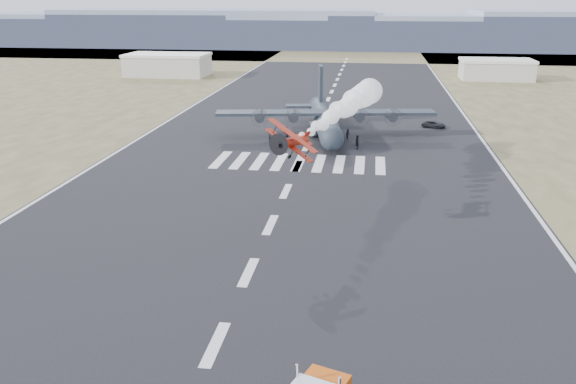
% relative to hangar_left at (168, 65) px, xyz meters
% --- Properties ---
extents(ground, '(500.00, 500.00, 0.00)m').
position_rel_hangar_left_xyz_m(ground, '(52.00, -145.00, -3.41)').
color(ground, black).
rests_on(ground, ground).
extents(scrub_far, '(500.00, 80.00, 0.00)m').
position_rel_hangar_left_xyz_m(scrub_far, '(52.00, 85.00, -3.41)').
color(scrub_far, brown).
rests_on(scrub_far, ground).
extents(runway_markings, '(60.00, 260.00, 0.01)m').
position_rel_hangar_left_xyz_m(runway_markings, '(52.00, -85.00, -3.40)').
color(runway_markings, silver).
rests_on(runway_markings, ground).
extents(ridge_seg_b, '(150.00, 50.00, 15.00)m').
position_rel_hangar_left_xyz_m(ridge_seg_b, '(-78.00, 115.00, 4.09)').
color(ridge_seg_b, gray).
rests_on(ridge_seg_b, ground).
extents(ridge_seg_c, '(150.00, 50.00, 17.00)m').
position_rel_hangar_left_xyz_m(ridge_seg_c, '(-13.00, 115.00, 5.09)').
color(ridge_seg_c, gray).
rests_on(ridge_seg_c, ground).
extents(ridge_seg_d, '(150.00, 50.00, 13.00)m').
position_rel_hangar_left_xyz_m(ridge_seg_d, '(52.00, 115.00, 3.09)').
color(ridge_seg_d, gray).
rests_on(ridge_seg_d, ground).
extents(ridge_seg_e, '(150.00, 50.00, 15.00)m').
position_rel_hangar_left_xyz_m(ridge_seg_e, '(117.00, 115.00, 4.09)').
color(ridge_seg_e, gray).
rests_on(ridge_seg_e, ground).
extents(hangar_left, '(24.50, 14.50, 6.70)m').
position_rel_hangar_left_xyz_m(hangar_left, '(0.00, 0.00, 0.00)').
color(hangar_left, '#ACA899').
rests_on(hangar_left, ground).
extents(hangar_right, '(20.50, 12.50, 5.90)m').
position_rel_hangar_left_xyz_m(hangar_right, '(98.00, 5.00, -0.40)').
color(hangar_right, '#ACA899').
rests_on(hangar_right, ground).
extents(aerobatic_biplane, '(5.62, 5.73, 4.09)m').
position_rel_hangar_left_xyz_m(aerobatic_biplane, '(54.53, -122.37, 6.26)').
color(aerobatic_biplane, red).
extents(smoke_trail, '(9.11, 32.67, 3.89)m').
position_rel_hangar_left_xyz_m(smoke_trail, '(60.50, -95.76, 6.50)').
color(smoke_trail, white).
extents(transport_aircraft, '(38.18, 31.30, 11.03)m').
position_rel_hangar_left_xyz_m(transport_aircraft, '(54.17, -75.34, -0.56)').
color(transport_aircraft, '#1D232C').
rests_on(transport_aircraft, ground).
extents(support_vehicle, '(4.91, 3.57, 1.24)m').
position_rel_hangar_left_xyz_m(support_vehicle, '(74.08, -66.75, -2.79)').
color(support_vehicle, black).
rests_on(support_vehicle, ground).
extents(crew_a, '(0.75, 0.71, 1.63)m').
position_rel_hangar_left_xyz_m(crew_a, '(56.71, -83.59, -2.59)').
color(crew_a, black).
rests_on(crew_a, ground).
extents(crew_b, '(0.84, 0.97, 1.71)m').
position_rel_hangar_left_xyz_m(crew_b, '(58.50, -78.34, -2.55)').
color(crew_b, black).
rests_on(crew_b, ground).
extents(crew_c, '(1.00, 1.31, 1.84)m').
position_rel_hangar_left_xyz_m(crew_c, '(54.99, -81.16, -2.49)').
color(crew_c, black).
rests_on(crew_c, ground).
extents(crew_d, '(0.65, 1.10, 1.78)m').
position_rel_hangar_left_xyz_m(crew_d, '(60.36, -85.73, -2.52)').
color(crew_d, black).
rests_on(crew_d, ground).
extents(crew_e, '(0.95, 0.61, 1.90)m').
position_rel_hangar_left_xyz_m(crew_e, '(47.75, -78.56, -2.46)').
color(crew_e, black).
rests_on(crew_e, ground).
extents(crew_f, '(1.38, 1.43, 1.62)m').
position_rel_hangar_left_xyz_m(crew_f, '(56.81, -80.25, -2.60)').
color(crew_f, black).
rests_on(crew_f, ground).
extents(crew_g, '(0.74, 0.82, 1.85)m').
position_rel_hangar_left_xyz_m(crew_g, '(45.84, -84.75, -2.48)').
color(crew_g, black).
rests_on(crew_g, ground).
extents(crew_h, '(0.80, 1.00, 1.78)m').
position_rel_hangar_left_xyz_m(crew_h, '(60.31, -83.26, -2.52)').
color(crew_h, black).
rests_on(crew_h, ground).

